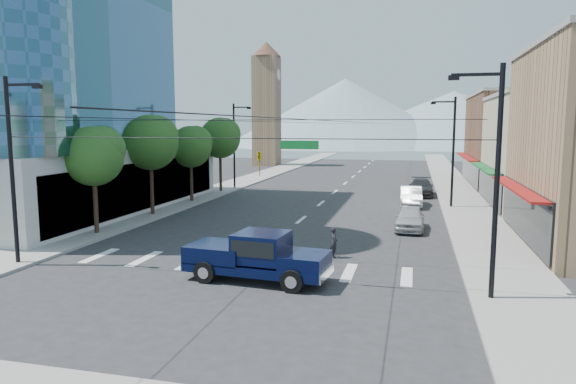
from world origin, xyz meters
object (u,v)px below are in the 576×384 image
parked_car_near (410,218)px  parked_car_far (421,187)px  parked_car_mid (411,196)px  pedestrian (334,242)px  pickup_truck (256,255)px

parked_car_near → parked_car_far: parked_car_far is taller
parked_car_mid → pedestrian: bearing=-103.0°
pedestrian → parked_car_mid: (3.70, 18.42, 0.02)m
pedestrian → parked_car_far: size_ratio=0.28×
pickup_truck → parked_car_near: pickup_truck is taller
pickup_truck → pedestrian: 5.39m
parked_car_near → parked_car_far: (0.86, 17.08, 0.04)m
parked_car_near → pickup_truck: bearing=-115.2°
parked_car_mid → parked_car_far: size_ratio=0.89×
pedestrian → parked_car_mid: parked_car_mid is taller
parked_car_near → pedestrian: bearing=-113.2°
pickup_truck → parked_car_near: size_ratio=1.46×
parked_car_far → parked_car_near: bearing=-92.3°
pickup_truck → parked_car_mid: bearing=79.9°
pickup_truck → parked_car_far: size_ratio=1.17×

